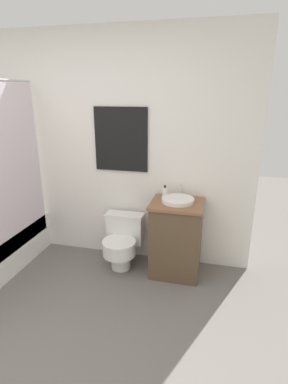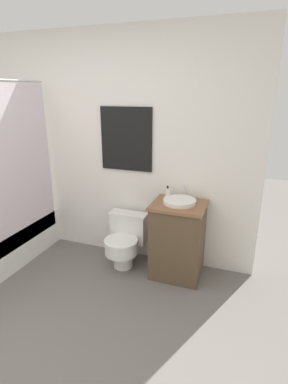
% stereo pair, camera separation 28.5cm
% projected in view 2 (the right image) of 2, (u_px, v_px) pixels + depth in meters
% --- Properties ---
extents(wall_back, '(3.57, 0.07, 2.50)m').
position_uv_depth(wall_back, '(100.00, 148.00, 3.41)').
color(wall_back, white).
rests_on(wall_back, ground_plane).
extents(toilet, '(0.43, 0.49, 0.58)m').
position_uv_depth(toilet, '(125.00, 240.00, 3.33)').
color(toilet, white).
rests_on(toilet, ground_plane).
extents(vanity, '(0.54, 0.47, 0.80)m').
position_uv_depth(vanity, '(178.00, 240.00, 3.11)').
color(vanity, brown).
rests_on(vanity, ground_plane).
extents(sink, '(0.33, 0.36, 0.13)m').
position_uv_depth(sink, '(180.00, 201.00, 2.99)').
color(sink, white).
rests_on(sink, vanity).
extents(soap_bottle, '(0.05, 0.05, 0.14)m').
position_uv_depth(soap_bottle, '(167.00, 193.00, 3.11)').
color(soap_bottle, silver).
rests_on(soap_bottle, vanity).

